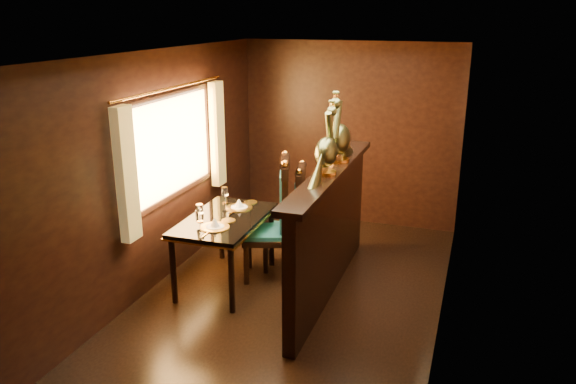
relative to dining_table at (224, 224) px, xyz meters
The scene contains 8 objects.
ground 1.07m from the dining_table, 10.00° to the right, with size 5.00×5.00×0.00m, color black.
room_shell 1.15m from the dining_table, ahead, with size 3.04×5.04×2.52m.
partition 1.13m from the dining_table, ahead, with size 0.26×2.70×1.36m.
dining_table is the anchor object (origin of this frame).
chair_left 0.59m from the dining_table, 35.02° to the left, with size 0.65×0.66×1.41m.
chair_right 0.84m from the dining_table, 45.70° to the left, with size 0.54×0.55×1.26m.
peacock_left 1.52m from the dining_table, ahead, with size 0.22×0.59×0.70m, color #1B533D, non-canonical shape.
peacock_right 1.61m from the dining_table, 22.33° to the left, with size 0.24×0.64×0.76m, color #1B533D, non-canonical shape.
Camera 1 is at (1.69, -4.94, 2.86)m, focal length 35.00 mm.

